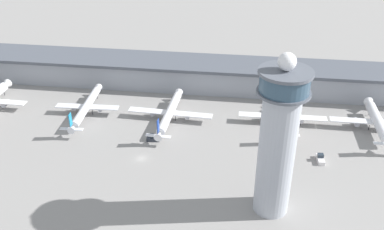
% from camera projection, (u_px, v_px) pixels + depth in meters
% --- Properties ---
extents(ground_plane, '(1000.00, 1000.00, 0.00)m').
position_uv_depth(ground_plane, '(142.00, 159.00, 173.69)').
color(ground_plane, gray).
extents(terminal_building, '(276.15, 25.00, 14.33)m').
position_uv_depth(terminal_building, '(171.00, 72.00, 230.36)').
color(terminal_building, '#9399A3').
rests_on(terminal_building, ground).
extents(control_tower, '(16.21, 16.21, 57.25)m').
position_uv_depth(control_tower, '(278.00, 139.00, 134.28)').
color(control_tower, '#ADB2BC').
rests_on(control_tower, ground).
extents(airplane_gate_bravo, '(30.44, 43.67, 12.17)m').
position_uv_depth(airplane_gate_bravo, '(86.00, 107.00, 202.73)').
color(airplane_gate_bravo, silver).
rests_on(airplane_gate_bravo, ground).
extents(airplane_gate_charlie, '(39.99, 44.06, 12.36)m').
position_uv_depth(airplane_gate_charlie, '(170.00, 113.00, 198.30)').
color(airplane_gate_charlie, white).
rests_on(airplane_gate_charlie, ground).
extents(airplane_gate_delta, '(40.08, 35.12, 13.48)m').
position_uv_depth(airplane_gate_delta, '(283.00, 116.00, 195.13)').
color(airplane_gate_delta, white).
rests_on(airplane_gate_delta, ground).
extents(airplane_gate_echo, '(41.09, 39.65, 14.02)m').
position_uv_depth(airplane_gate_echo, '(378.00, 122.00, 190.33)').
color(airplane_gate_echo, white).
rests_on(airplane_gate_echo, ground).
extents(service_truck_catering, '(2.98, 6.70, 2.96)m').
position_uv_depth(service_truck_catering, '(320.00, 159.00, 171.78)').
color(service_truck_catering, black).
rests_on(service_truck_catering, ground).
extents(service_truck_fuel, '(5.77, 3.08, 3.12)m').
position_uv_depth(service_truck_fuel, '(153.00, 138.00, 184.79)').
color(service_truck_fuel, black).
rests_on(service_truck_fuel, ground).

